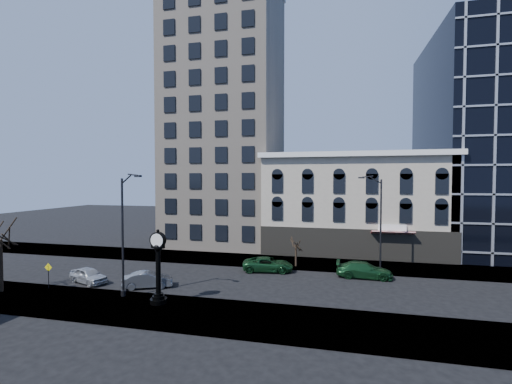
% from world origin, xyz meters
% --- Properties ---
extents(ground, '(160.00, 160.00, 0.00)m').
position_xyz_m(ground, '(0.00, 0.00, 0.00)').
color(ground, black).
rests_on(ground, ground).
extents(sidewalk_far, '(160.00, 6.00, 0.12)m').
position_xyz_m(sidewalk_far, '(0.00, 8.00, 0.06)').
color(sidewalk_far, gray).
rests_on(sidewalk_far, ground).
extents(sidewalk_near, '(160.00, 6.00, 0.12)m').
position_xyz_m(sidewalk_near, '(0.00, -8.00, 0.06)').
color(sidewalk_near, gray).
rests_on(sidewalk_near, ground).
extents(cream_tower, '(15.90, 15.40, 42.50)m').
position_xyz_m(cream_tower, '(-6.11, 18.88, 19.32)').
color(cream_tower, '#B8A794').
rests_on(cream_tower, ground).
extents(victorian_row, '(22.60, 11.19, 12.50)m').
position_xyz_m(victorian_row, '(12.00, 15.89, 6.00)').
color(victorian_row, '#B8AC98').
rests_on(victorian_row, ground).
extents(street_clock, '(1.24, 1.24, 5.48)m').
position_xyz_m(street_clock, '(-2.85, -6.92, 2.60)').
color(street_clock, black).
rests_on(street_clock, sidewalk_near).
extents(street_lamp_near, '(2.44, 1.07, 9.76)m').
position_xyz_m(street_lamp_near, '(-5.65, -6.36, 7.48)').
color(street_lamp_near, black).
rests_on(street_lamp_near, sidewalk_near).
extents(street_lamp_far, '(2.51, 0.47, 9.69)m').
position_xyz_m(street_lamp_far, '(13.50, 5.95, 7.43)').
color(street_lamp_far, black).
rests_on(street_lamp_far, sidewalk_far).
extents(bare_tree_near, '(3.96, 3.96, 6.80)m').
position_xyz_m(bare_tree_near, '(-16.65, -7.41, 5.25)').
color(bare_tree_near, '#302318').
rests_on(bare_tree_near, sidewalk_near).
extents(bare_tree_far, '(2.14, 2.14, 3.67)m').
position_xyz_m(bare_tree_far, '(5.80, 6.29, 2.88)').
color(bare_tree_far, '#302318').
rests_on(bare_tree_far, sidewalk_far).
extents(warning_sign, '(0.70, 0.05, 2.15)m').
position_xyz_m(warning_sign, '(-13.46, -6.00, 1.60)').
color(warning_sign, black).
rests_on(warning_sign, sidewalk_near).
extents(car_near_a, '(4.29, 2.82, 1.36)m').
position_xyz_m(car_near_a, '(-11.67, -3.47, 0.68)').
color(car_near_a, '#A5A8AD').
rests_on(car_near_a, ground).
extents(car_near_b, '(4.35, 3.02, 1.36)m').
position_xyz_m(car_near_b, '(-5.76, -3.47, 0.68)').
color(car_near_b, '#595B60').
rests_on(car_near_b, ground).
extents(car_far_a, '(5.36, 3.03, 1.41)m').
position_xyz_m(car_far_a, '(3.25, 3.99, 0.71)').
color(car_far_a, '#143F1E').
rests_on(car_far_a, ground).
extents(car_far_b, '(5.17, 2.21, 1.48)m').
position_xyz_m(car_far_b, '(12.51, 3.81, 0.74)').
color(car_far_b, '#143F1E').
rests_on(car_far_b, ground).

